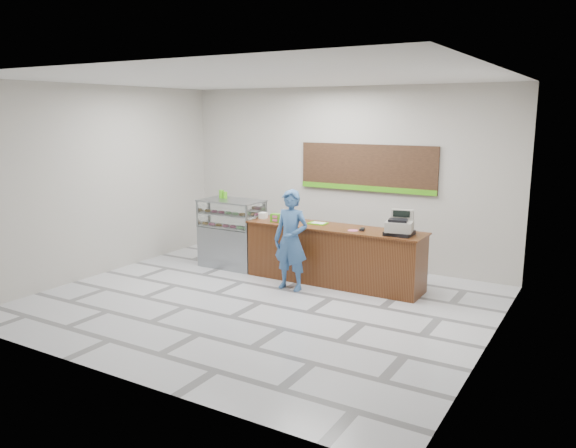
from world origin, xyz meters
The scene contains 16 objects.
floor centered at (0.00, 0.00, 0.00)m, with size 7.00×7.00×0.00m, color silver.
back_wall centered at (0.00, 3.00, 1.75)m, with size 7.00×7.00×0.00m, color #B5B0A6.
ceiling centered at (0.00, 0.00, 3.50)m, with size 7.00×7.00×0.00m, color silver.
sales_counter centered at (0.55, 1.55, 0.52)m, with size 3.26×0.76×1.03m.
display_case centered at (-1.67, 1.55, 0.68)m, with size 1.22×0.72×1.33m.
menu_board centered at (0.55, 2.96, 1.93)m, with size 2.80×0.06×0.90m.
cash_register centered at (1.77, 1.50, 1.18)m, with size 0.50×0.52×0.40m.
card_terminal centered at (1.11, 1.50, 1.05)m, with size 0.08×0.15×0.04m, color black.
serving_tray centered at (0.18, 1.64, 1.04)m, with size 0.33×0.24×0.02m.
napkin_box centered at (-0.95, 1.57, 1.09)m, with size 0.13×0.13×0.11m, color white.
straw_cup centered at (-0.50, 1.58, 1.09)m, with size 0.08×0.08×0.12m, color silver.
promo_box centered at (-0.57, 1.40, 1.11)m, with size 0.17×0.11×0.15m, color #47A414.
donut_decal centered at (0.97, 1.42, 1.03)m, with size 0.18×0.18×0.00m, color #D75986.
green_cup_left centered at (-2.00, 1.67, 1.41)m, with size 0.10×0.10×0.16m, color #47A414.
green_cup_right centered at (-1.90, 1.65, 1.39)m, with size 0.08×0.08×0.13m, color #47A414.
customer centered at (0.07, 0.88, 0.86)m, with size 0.63×0.41×1.73m, color #365E92.
Camera 1 is at (4.77, -7.16, 2.99)m, focal length 35.00 mm.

